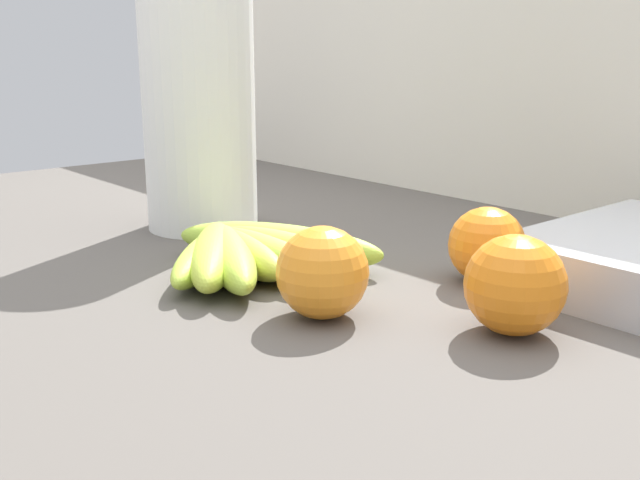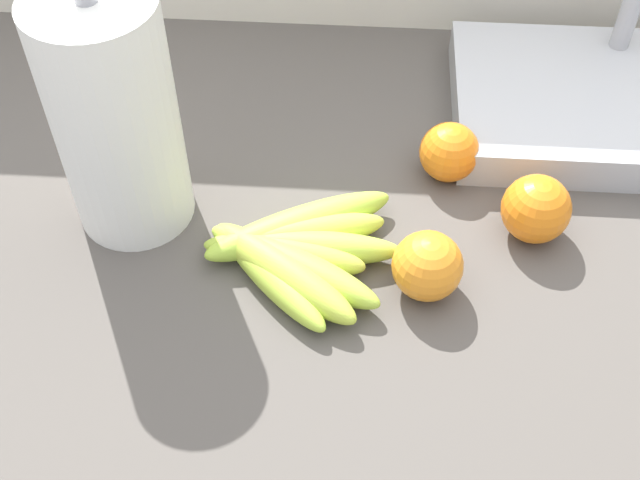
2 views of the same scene
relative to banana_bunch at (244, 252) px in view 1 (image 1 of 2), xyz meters
name	(u,v)px [view 1 (image 1 of 2)]	position (x,y,z in m)	size (l,w,h in m)	color
wall_back	(546,410)	(0.05, 0.45, -0.29)	(1.93, 0.06, 1.30)	silver
banana_bunch	(244,252)	(0.00, 0.00, 0.00)	(0.21, 0.21, 0.04)	#AECE3F
orange_center	(515,285)	(0.25, 0.06, 0.02)	(0.07, 0.07, 0.07)	orange
orange_back_right	(322,273)	(0.14, -0.02, 0.02)	(0.07, 0.07, 0.07)	orange
orange_right	(487,245)	(0.16, 0.14, 0.01)	(0.07, 0.07, 0.07)	orange
paper_towel_roll	(199,111)	(-0.18, 0.07, 0.11)	(0.12, 0.12, 0.29)	white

